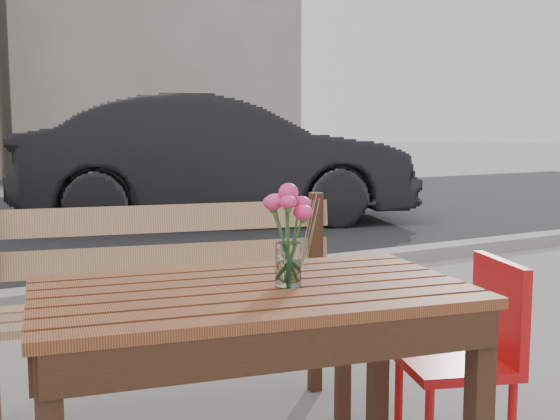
% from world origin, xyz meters
% --- Properties ---
extents(main_table, '(1.37, 0.95, 0.78)m').
position_xyz_m(main_table, '(0.08, -0.16, 0.65)').
color(main_table, '#582817').
rests_on(main_table, ground).
extents(main_bench, '(1.61, 0.79, 0.96)m').
position_xyz_m(main_bench, '(0.16, 0.82, 0.58)').
color(main_bench, '#906D4A').
rests_on(main_bench, ground).
extents(red_chair, '(0.48, 0.48, 0.76)m').
position_xyz_m(red_chair, '(0.99, -0.15, 0.44)').
color(red_chair, red).
rests_on(red_chair, ground).
extents(main_vase, '(0.17, 0.17, 0.30)m').
position_xyz_m(main_vase, '(0.17, -0.20, 0.97)').
color(main_vase, white).
rests_on(main_vase, main_table).
extents(parked_car, '(5.18, 3.15, 1.61)m').
position_xyz_m(parked_car, '(2.86, 6.24, 0.81)').
color(parked_car, black).
rests_on(parked_car, ground).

